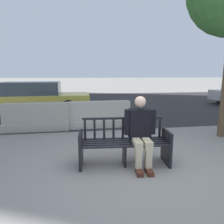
{
  "coord_description": "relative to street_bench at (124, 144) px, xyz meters",
  "views": [
    {
      "loc": [
        -1.07,
        -3.22,
        1.71
      ],
      "look_at": [
        -0.27,
        1.8,
        0.75
      ],
      "focal_mm": 32.0,
      "sensor_mm": 36.0,
      "label": 1
    }
  ],
  "objects": [
    {
      "name": "jersey_barrier_left",
      "position": [
        -2.17,
        2.84,
        -0.06
      ],
      "size": [
        2.0,
        0.68,
        0.84
      ],
      "color": "#9E998E",
      "rests_on": "ground"
    },
    {
      "name": "seated_person",
      "position": [
        0.29,
        -0.08,
        0.29
      ],
      "size": [
        0.59,
        0.75,
        1.31
      ],
      "color": "black",
      "rests_on": "ground"
    },
    {
      "name": "street_asphalt",
      "position": [
        0.27,
        8.38,
        -0.39
      ],
      "size": [
        120.0,
        12.0,
        0.01
      ],
      "primitive_type": "cube",
      "color": "#28282B",
      "rests_on": "ground"
    },
    {
      "name": "car_taxi_near",
      "position": [
        -2.87,
        5.89,
        0.3
      ],
      "size": [
        4.81,
        1.93,
        1.38
      ],
      "color": "#DBC64C",
      "rests_on": "ground"
    },
    {
      "name": "street_bench",
      "position": [
        0.0,
        0.0,
        0.0
      ],
      "size": [
        1.73,
        0.66,
        0.88
      ],
      "color": "black",
      "rests_on": "ground"
    },
    {
      "name": "jersey_barrier_centre",
      "position": [
        -0.17,
        2.96,
        -0.06
      ],
      "size": [
        2.02,
        0.73,
        0.84
      ],
      "color": "#ADA89E",
      "rests_on": "ground"
    },
    {
      "name": "ground_plane",
      "position": [
        0.27,
        -0.32,
        -0.4
      ],
      "size": [
        200.0,
        200.0,
        0.0
      ],
      "primitive_type": "plane",
      "color": "gray"
    }
  ]
}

